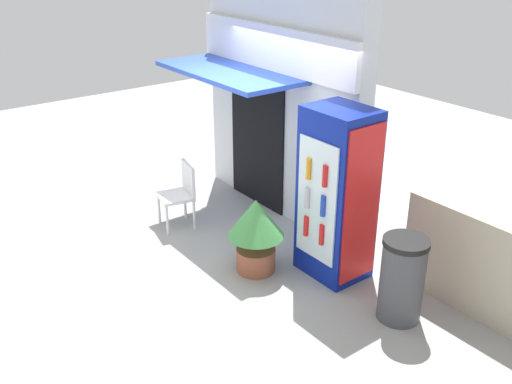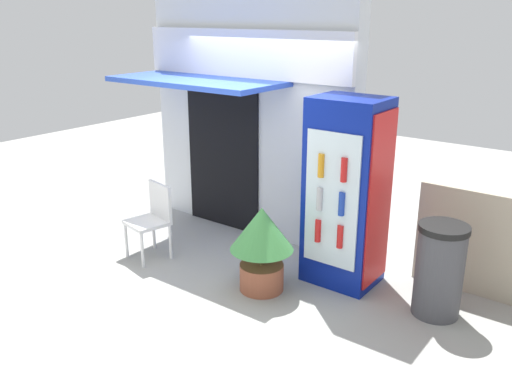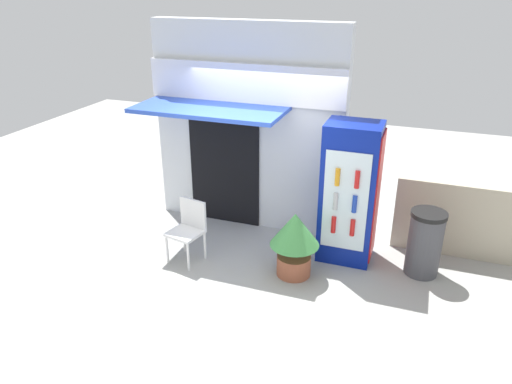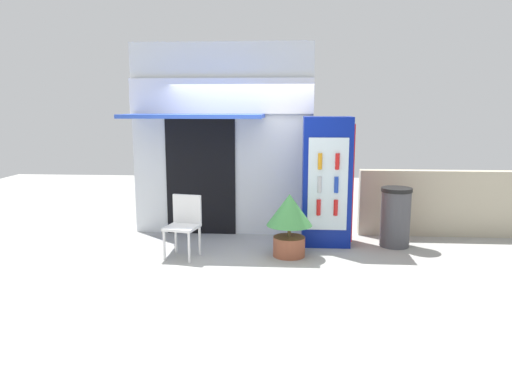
{
  "view_description": "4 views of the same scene",
  "coord_description": "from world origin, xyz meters",
  "px_view_note": "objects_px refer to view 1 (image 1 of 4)",
  "views": [
    {
      "loc": [
        5.42,
        -3.5,
        3.71
      ],
      "look_at": [
        0.5,
        0.23,
        0.9
      ],
      "focal_mm": 40.71,
      "sensor_mm": 36.0,
      "label": 1
    },
    {
      "loc": [
        3.72,
        -4.02,
        2.78
      ],
      "look_at": [
        0.43,
        0.35,
        0.95
      ],
      "focal_mm": 37.74,
      "sensor_mm": 36.0,
      "label": 2
    },
    {
      "loc": [
        2.13,
        -5.36,
        3.7
      ],
      "look_at": [
        0.11,
        0.22,
        1.07
      ],
      "focal_mm": 33.87,
      "sensor_mm": 36.0,
      "label": 3
    },
    {
      "loc": [
        0.72,
        -6.66,
        2.15
      ],
      "look_at": [
        0.21,
        0.35,
        0.89
      ],
      "focal_mm": 33.69,
      "sensor_mm": 36.0,
      "label": 4
    }
  ],
  "objects_px": {
    "drink_cooler": "(337,195)",
    "potted_plant_near_shop": "(256,228)",
    "trash_bin": "(402,279)",
    "plastic_chair": "(181,191)"
  },
  "relations": [
    {
      "from": "drink_cooler",
      "to": "trash_bin",
      "type": "xyz_separation_m",
      "value": [
        1.06,
        -0.08,
        -0.53
      ]
    },
    {
      "from": "drink_cooler",
      "to": "trash_bin",
      "type": "distance_m",
      "value": 1.19
    },
    {
      "from": "plastic_chair",
      "to": "trash_bin",
      "type": "height_order",
      "value": "trash_bin"
    },
    {
      "from": "plastic_chair",
      "to": "trash_bin",
      "type": "xyz_separation_m",
      "value": [
        3.14,
        0.73,
        -0.05
      ]
    },
    {
      "from": "drink_cooler",
      "to": "potted_plant_near_shop",
      "type": "distance_m",
      "value": 1.01
    },
    {
      "from": "trash_bin",
      "to": "potted_plant_near_shop",
      "type": "bearing_deg",
      "value": -159.06
    },
    {
      "from": "plastic_chair",
      "to": "potted_plant_near_shop",
      "type": "height_order",
      "value": "potted_plant_near_shop"
    },
    {
      "from": "potted_plant_near_shop",
      "to": "trash_bin",
      "type": "xyz_separation_m",
      "value": [
        1.63,
        0.62,
        -0.1
      ]
    },
    {
      "from": "drink_cooler",
      "to": "potted_plant_near_shop",
      "type": "bearing_deg",
      "value": -129.3
    },
    {
      "from": "drink_cooler",
      "to": "plastic_chair",
      "type": "distance_m",
      "value": 2.29
    }
  ]
}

